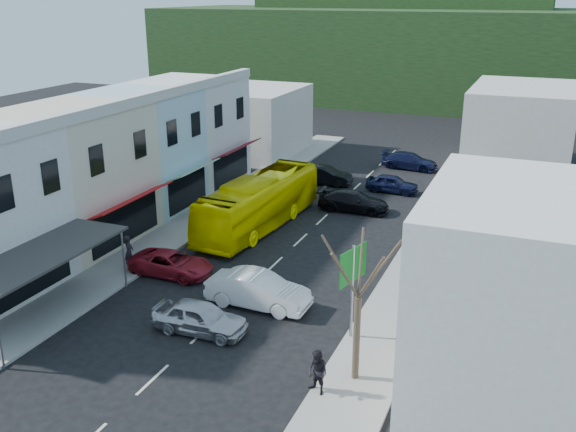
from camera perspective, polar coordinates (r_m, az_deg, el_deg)
The scene contains 21 objects.
ground at distance 32.29m, azimuth -4.05°, elevation -6.98°, with size 120.00×120.00×0.00m, color black.
sidewalk_left at distance 43.69m, azimuth -7.15°, elevation 0.22°, with size 3.00×52.00×0.15m, color gray.
sidewalk_right at distance 38.98m, azimuth 12.54°, elevation -2.52°, with size 3.00×52.00×0.15m, color gray.
shopfront_row at distance 41.33m, azimuth -16.85°, elevation 4.10°, with size 8.25×30.00×8.00m.
right_building at distance 24.18m, azimuth 21.34°, elevation -7.31°, with size 8.00×9.00×8.00m, color beige.
distant_block_left at distance 59.55m, azimuth -3.10°, elevation 8.43°, with size 8.00×10.00×6.00m, color #B7B2A8.
distant_block_right at distance 56.93m, azimuth 19.92°, elevation 7.31°, with size 8.00×12.00×7.00m, color #B7B2A8.
hillside at distance 92.40m, azimuth 13.52°, elevation 14.19°, with size 80.00×26.00×14.00m.
bus at distance 40.65m, azimuth -2.58°, elevation 1.08°, with size 2.50×11.60×3.10m, color #F7E500.
car_silver at distance 28.86m, azimuth -7.85°, elevation -8.97°, with size 1.80×4.40×1.40m, color silver.
car_white at distance 30.83m, azimuth -2.67°, elevation -6.84°, with size 1.80×4.40×1.40m, color white.
car_red at distance 34.66m, azimuth -10.33°, elevation -4.07°, with size 1.90×4.60×1.40m, color maroon.
car_black_near at distance 44.12m, azimuth 5.85°, elevation 1.32°, with size 1.84×4.50×1.40m, color black.
car_navy_mid at distance 48.64m, azimuth 9.25°, elevation 2.89°, with size 1.80×4.40×1.40m, color black.
car_black_far at distance 50.12m, azimuth 3.24°, elevation 3.61°, with size 1.80×4.40×1.40m, color black.
car_navy_far at distance 55.45m, azimuth 10.76°, elevation 4.85°, with size 1.84×4.50×1.40m, color black.
pedestrian_left at distance 35.44m, azimuth -13.93°, elevation -3.28°, with size 0.60×0.40×1.70m, color black.
pedestrian_right at distance 24.38m, azimuth 2.64°, elevation -13.75°, with size 0.70×0.44×1.70m, color black.
direction_sign at distance 27.52m, azimuth 5.72°, elevation -6.86°, with size 0.75×1.96×4.38m, color #085B15, non-canonical shape.
street_tree at distance 24.06m, azimuth 6.25°, elevation -7.18°, with size 2.76×2.76×7.21m, color #3A2D20, non-canonical shape.
traffic_signal at distance 58.99m, azimuth 15.61°, elevation 7.04°, with size 0.56×1.00×4.79m, color black, non-canonical shape.
Camera 1 is at (12.98, -25.86, 14.33)m, focal length 40.00 mm.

